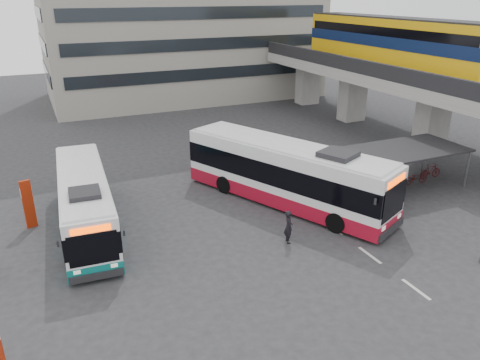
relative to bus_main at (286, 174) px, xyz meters
name	(u,v)px	position (x,y,z in m)	size (l,w,h in m)	color
ground	(292,238)	(-1.80, -3.92, -1.80)	(120.00, 120.00, 0.00)	#28282B
viaduct	(396,61)	(15.20, 8.84, 4.44)	(8.00, 32.00, 9.68)	gray
bike_shelter	(387,168)	(6.67, -0.92, -0.35)	(10.00, 4.00, 2.54)	#595B60
road_markings	(370,255)	(0.70, -6.92, -1.79)	(0.15, 7.60, 0.01)	beige
bus_main	(286,174)	(0.00, 0.00, 0.00)	(8.05, 13.05, 3.87)	white
bus_teal	(85,202)	(-11.08, 1.45, -0.30)	(3.01, 11.00, 3.22)	white
pedestrian	(288,227)	(-2.21, -4.22, -0.94)	(0.63, 0.41, 1.71)	black
sign_totem_north	(28,203)	(-13.77, 2.78, -0.43)	(0.57, 0.29, 2.64)	#9D2209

